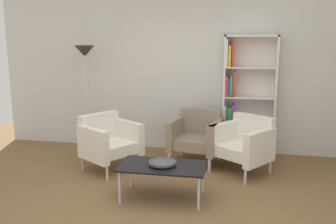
{
  "coord_description": "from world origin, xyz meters",
  "views": [
    {
      "loc": [
        0.82,
        -3.47,
        1.83
      ],
      "look_at": [
        0.01,
        0.84,
        0.95
      ],
      "focal_mm": 38.7,
      "sensor_mm": 36.0,
      "label": 1
    }
  ],
  "objects_px": {
    "floor_lamp_torchiere": "(85,64)",
    "coffee_table_low": "(162,168)",
    "armchair_spare_guest": "(196,135)",
    "armchair_corner_red": "(108,141)",
    "decorative_bowl": "(162,162)",
    "bookshelf_tall": "(244,98)",
    "armchair_near_window": "(244,143)"
  },
  "relations": [
    {
      "from": "floor_lamp_torchiere",
      "to": "coffee_table_low",
      "type": "bearing_deg",
      "value": -44.89
    },
    {
      "from": "armchair_spare_guest",
      "to": "armchair_corner_red",
      "type": "distance_m",
      "value": 1.31
    },
    {
      "from": "decorative_bowl",
      "to": "armchair_spare_guest",
      "type": "height_order",
      "value": "armchair_spare_guest"
    },
    {
      "from": "decorative_bowl",
      "to": "armchair_spare_guest",
      "type": "xyz_separation_m",
      "value": [
        0.25,
        1.34,
        -0.02
      ]
    },
    {
      "from": "coffee_table_low",
      "to": "armchair_corner_red",
      "type": "bearing_deg",
      "value": 139.07
    },
    {
      "from": "bookshelf_tall",
      "to": "armchair_corner_red",
      "type": "bearing_deg",
      "value": -152.45
    },
    {
      "from": "armchair_near_window",
      "to": "decorative_bowl",
      "type": "bearing_deg",
      "value": -94.82
    },
    {
      "from": "armchair_near_window",
      "to": "floor_lamp_torchiere",
      "type": "height_order",
      "value": "floor_lamp_torchiere"
    },
    {
      "from": "coffee_table_low",
      "to": "decorative_bowl",
      "type": "height_order",
      "value": "decorative_bowl"
    },
    {
      "from": "decorative_bowl",
      "to": "armchair_near_window",
      "type": "xyz_separation_m",
      "value": [
        0.94,
        1.05,
        -0.02
      ]
    },
    {
      "from": "decorative_bowl",
      "to": "armchair_near_window",
      "type": "relative_size",
      "value": 0.34
    },
    {
      "from": "coffee_table_low",
      "to": "armchair_spare_guest",
      "type": "distance_m",
      "value": 1.36
    },
    {
      "from": "armchair_spare_guest",
      "to": "armchair_corner_red",
      "type": "xyz_separation_m",
      "value": [
        -1.2,
        -0.51,
        0.0
      ]
    },
    {
      "from": "armchair_spare_guest",
      "to": "coffee_table_low",
      "type": "bearing_deg",
      "value": -89.72
    },
    {
      "from": "bookshelf_tall",
      "to": "armchair_spare_guest",
      "type": "distance_m",
      "value": 0.98
    },
    {
      "from": "armchair_corner_red",
      "to": "bookshelf_tall",
      "type": "bearing_deg",
      "value": -29.08
    },
    {
      "from": "armchair_near_window",
      "to": "armchair_corner_red",
      "type": "bearing_deg",
      "value": -136.29
    },
    {
      "from": "coffee_table_low",
      "to": "decorative_bowl",
      "type": "bearing_deg",
      "value": 90.9
    },
    {
      "from": "decorative_bowl",
      "to": "armchair_spare_guest",
      "type": "bearing_deg",
      "value": 79.55
    },
    {
      "from": "armchair_spare_guest",
      "to": "armchair_near_window",
      "type": "xyz_separation_m",
      "value": [
        0.69,
        -0.29,
        0.0
      ]
    },
    {
      "from": "coffee_table_low",
      "to": "armchair_corner_red",
      "type": "xyz_separation_m",
      "value": [
        -0.95,
        0.83,
        0.05
      ]
    },
    {
      "from": "bookshelf_tall",
      "to": "armchair_near_window",
      "type": "distance_m",
      "value": 0.92
    },
    {
      "from": "coffee_table_low",
      "to": "decorative_bowl",
      "type": "relative_size",
      "value": 3.12
    },
    {
      "from": "armchair_near_window",
      "to": "coffee_table_low",
      "type": "bearing_deg",
      "value": -94.82
    },
    {
      "from": "bookshelf_tall",
      "to": "floor_lamp_torchiere",
      "type": "bearing_deg",
      "value": -174.69
    },
    {
      "from": "coffee_table_low",
      "to": "armchair_spare_guest",
      "type": "xyz_separation_m",
      "value": [
        0.25,
        1.34,
        0.05
      ]
    },
    {
      "from": "coffee_table_low",
      "to": "floor_lamp_torchiere",
      "type": "height_order",
      "value": "floor_lamp_torchiere"
    },
    {
      "from": "armchair_spare_guest",
      "to": "armchair_corner_red",
      "type": "relative_size",
      "value": 0.87
    },
    {
      "from": "bookshelf_tall",
      "to": "armchair_near_window",
      "type": "relative_size",
      "value": 2.0
    },
    {
      "from": "decorative_bowl",
      "to": "floor_lamp_torchiere",
      "type": "bearing_deg",
      "value": 135.11
    },
    {
      "from": "bookshelf_tall",
      "to": "coffee_table_low",
      "type": "bearing_deg",
      "value": -117.2
    },
    {
      "from": "coffee_table_low",
      "to": "armchair_corner_red",
      "type": "relative_size",
      "value": 1.06
    }
  ]
}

